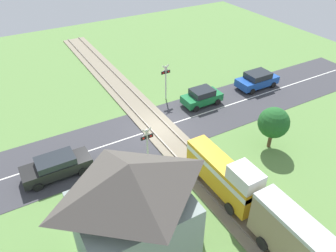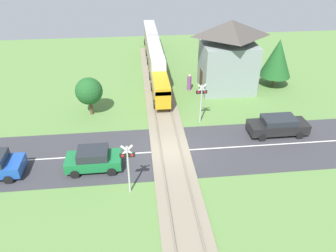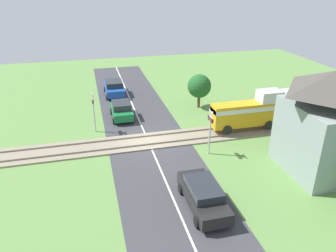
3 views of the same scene
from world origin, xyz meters
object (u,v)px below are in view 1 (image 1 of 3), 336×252
(car_far_side, at_px, (57,166))
(crossing_signal_west_approach, at_px, (166,78))
(car_near_crossing, at_px, (202,97))
(car_behind_queue, at_px, (257,80))
(station_building, at_px, (134,221))
(crossing_signal_east_approach, at_px, (147,144))
(pedestrian_by_station, at_px, (199,227))

(car_far_side, distance_m, crossing_signal_west_approach, 12.85)
(car_far_side, xyz_separation_m, crossing_signal_west_approach, (-11.58, -5.39, 1.41))
(car_near_crossing, relative_size, car_behind_queue, 0.86)
(crossing_signal_west_approach, relative_size, station_building, 0.51)
(car_near_crossing, height_order, station_building, station_building)
(car_behind_queue, xyz_separation_m, station_building, (18.80, 11.62, 2.51))
(crossing_signal_east_approach, height_order, station_building, station_building)
(crossing_signal_west_approach, height_order, crossing_signal_east_approach, same)
(car_near_crossing, xyz_separation_m, car_far_side, (13.95, 2.88, -0.00))
(crossing_signal_west_approach, bearing_deg, pedestrian_by_station, 67.17)
(pedestrian_by_station, bearing_deg, car_far_side, -58.30)
(car_behind_queue, xyz_separation_m, crossing_signal_east_approach, (14.98, 5.39, 1.38))
(car_far_side, height_order, crossing_signal_west_approach, crossing_signal_west_approach)
(crossing_signal_west_approach, bearing_deg, crossing_signal_east_approach, 53.18)
(car_far_side, bearing_deg, car_near_crossing, -168.33)
(crossing_signal_west_approach, height_order, station_building, station_building)
(car_near_crossing, relative_size, station_building, 0.53)
(car_far_side, bearing_deg, crossing_signal_west_approach, -155.04)
(car_near_crossing, distance_m, car_far_side, 14.24)
(station_building, height_order, pedestrian_by_station, station_building)
(crossing_signal_west_approach, relative_size, crossing_signal_east_approach, 1.00)
(car_near_crossing, bearing_deg, crossing_signal_east_approach, 33.05)
(car_near_crossing, distance_m, car_behind_queue, 6.70)
(car_far_side, xyz_separation_m, car_behind_queue, (-20.65, -2.88, 0.04))
(crossing_signal_east_approach, bearing_deg, car_behind_queue, -160.21)
(car_near_crossing, bearing_deg, car_behind_queue, -180.00)
(crossing_signal_west_approach, bearing_deg, car_far_side, 24.96)
(car_near_crossing, relative_size, car_far_side, 0.79)
(crossing_signal_west_approach, height_order, pedestrian_by_station, crossing_signal_west_approach)
(car_behind_queue, relative_size, pedestrian_by_station, 2.58)
(car_behind_queue, bearing_deg, pedestrian_by_station, 38.09)
(pedestrian_by_station, bearing_deg, crossing_signal_east_approach, -91.14)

